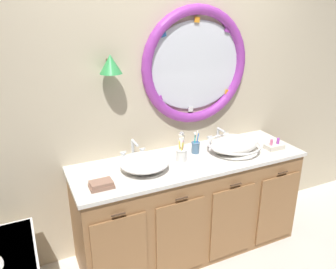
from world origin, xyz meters
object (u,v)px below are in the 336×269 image
at_px(sink_basin_right, 234,144).
at_px(toiletry_basket, 274,146).
at_px(toothbrush_holder_right, 196,147).
at_px(toothbrush_holder_left, 181,154).
at_px(soap_dispenser, 181,142).
at_px(sink_basin_left, 144,163).
at_px(folded_hand_towel, 101,185).

relative_size(sink_basin_right, toiletry_basket, 2.83).
height_order(sink_basin_right, toothbrush_holder_right, toothbrush_holder_right).
relative_size(toothbrush_holder_right, toiletry_basket, 1.22).
xyz_separation_m(toothbrush_holder_left, soap_dispenser, (0.10, 0.20, 0.02)).
relative_size(sink_basin_left, sink_basin_right, 0.83).
bearing_deg(folded_hand_towel, toothbrush_holder_right, 15.26).
distance_m(soap_dispenser, toiletry_basket, 0.83).
height_order(sink_basin_right, toiletry_basket, sink_basin_right).
bearing_deg(sink_basin_left, toiletry_basket, -4.80).
height_order(toothbrush_holder_left, toothbrush_holder_right, toothbrush_holder_left).
bearing_deg(folded_hand_towel, sink_basin_right, 5.78).
bearing_deg(toiletry_basket, sink_basin_right, 164.45).
xyz_separation_m(soap_dispenser, folded_hand_towel, (-0.81, -0.36, -0.05)).
relative_size(soap_dispenser, toiletry_basket, 1.05).
bearing_deg(toiletry_basket, soap_dispenser, 156.12).
height_order(sink_basin_left, sink_basin_right, sink_basin_right).
height_order(sink_basin_left, toothbrush_holder_right, toothbrush_holder_right).
xyz_separation_m(toothbrush_holder_left, folded_hand_towel, (-0.71, -0.15, -0.03)).
relative_size(sink_basin_left, soap_dispenser, 2.23).
bearing_deg(sink_basin_right, folded_hand_towel, -174.22).
bearing_deg(toothbrush_holder_right, soap_dispenser, 125.01).
distance_m(sink_basin_right, soap_dispenser, 0.46).
bearing_deg(soap_dispenser, toothbrush_holder_right, -54.99).
bearing_deg(sink_basin_left, sink_basin_right, -0.00).
bearing_deg(sink_basin_left, toothbrush_holder_right, 13.04).
bearing_deg(folded_hand_towel, toiletry_basket, 0.78).
relative_size(soap_dispenser, folded_hand_towel, 1.03).
distance_m(sink_basin_right, toothbrush_holder_left, 0.50).
distance_m(sink_basin_right, toiletry_basket, 0.38).
bearing_deg(sink_basin_right, toothbrush_holder_left, 176.51).
height_order(soap_dispenser, toiletry_basket, soap_dispenser).
height_order(toothbrush_holder_left, toiletry_basket, toothbrush_holder_left).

